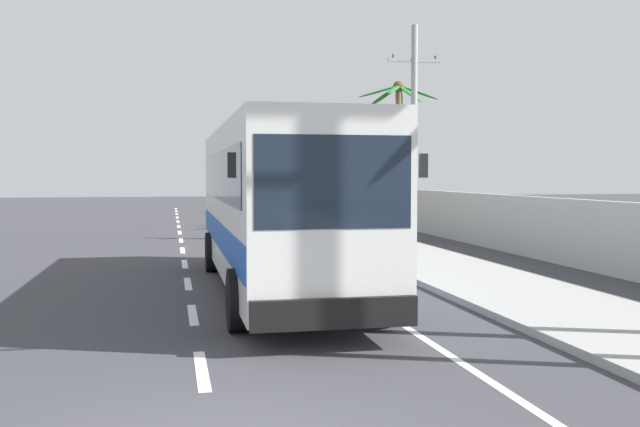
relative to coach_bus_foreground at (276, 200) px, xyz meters
The scene contains 10 objects.
sidewalk_kerb 5.31m from the coach_bus_foreground, ahead, with size 3.20×90.00×0.14m, color #999993.
lane_markings 5.85m from the coach_bus_foreground, 87.34° to the left, with size 3.64×71.06×0.01m.
boundary_wall 9.93m from the coach_bus_foreground, 28.22° to the left, with size 0.24×60.00×1.90m, color #B2B2AD.
coach_bus_foreground is the anchor object (origin of this frame).
motorcycle_beside_bus 8.98m from the coach_bus_foreground, 76.42° to the left, with size 0.56×1.96×1.56m.
utility_pole_mid 12.56m from the coach_bus_foreground, 56.73° to the left, with size 2.09×0.24×8.19m.
palm_nearest 31.40m from the coach_bus_foreground, 75.48° to the left, with size 3.46×3.27×6.42m.
palm_second 24.68m from the coach_bus_foreground, 69.81° to the left, with size 3.59×3.79×5.01m.
palm_fourth 19.66m from the coach_bus_foreground, 64.21° to the left, with size 3.92×3.53×7.06m.
palm_farthest 17.74m from the coach_bus_foreground, 70.34° to the left, with size 3.21×3.03×5.23m.
Camera 1 is at (-0.37, -6.45, 2.56)m, focal length 40.50 mm.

